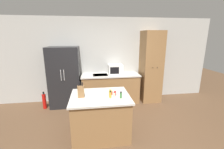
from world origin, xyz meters
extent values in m
plane|color=brown|center=(0.00, 0.00, 0.00)|extent=(14.00, 14.00, 0.00)
cube|color=#B2B2AD|center=(0.00, 2.33, 1.30)|extent=(7.20, 0.06, 2.60)
cube|color=black|center=(-1.11, 1.98, 0.88)|extent=(0.87, 0.64, 1.75)
cylinder|color=silver|center=(-1.15, 1.64, 1.02)|extent=(0.02, 0.02, 0.30)
cylinder|color=silver|center=(-1.07, 1.64, 1.02)|extent=(0.02, 0.02, 0.30)
cube|color=olive|center=(0.25, 2.00, 0.43)|extent=(1.73, 0.59, 0.86)
cube|color=beige|center=(0.25, 2.00, 0.88)|extent=(1.77, 0.63, 0.03)
cube|color=#9EA0A3|center=(-0.07, 2.00, 0.89)|extent=(0.44, 0.34, 0.01)
cube|color=olive|center=(1.53, 1.99, 1.10)|extent=(0.59, 0.62, 2.20)
sphere|color=black|center=(1.45, 1.67, 1.14)|extent=(0.02, 0.02, 0.02)
sphere|color=black|center=(1.60, 1.67, 1.14)|extent=(0.02, 0.02, 0.02)
cube|color=olive|center=(-0.17, 0.40, 0.42)|extent=(1.11, 0.88, 0.85)
cube|color=beige|center=(-0.17, 0.40, 0.86)|extent=(1.17, 0.94, 0.03)
cube|color=white|center=(0.41, 2.09, 1.04)|extent=(0.44, 0.37, 0.29)
cube|color=black|center=(0.36, 1.90, 1.04)|extent=(0.27, 0.01, 0.20)
cube|color=olive|center=(-0.54, 0.37, 1.00)|extent=(0.12, 0.07, 0.24)
cylinder|color=black|center=(-0.58, 0.36, 1.16)|extent=(0.02, 0.02, 0.08)
cylinder|color=black|center=(-0.55, 0.37, 1.16)|extent=(0.02, 0.02, 0.09)
cylinder|color=black|center=(-0.53, 0.37, 1.16)|extent=(0.02, 0.02, 0.08)
cylinder|color=black|center=(-0.51, 0.36, 1.15)|extent=(0.02, 0.02, 0.07)
cylinder|color=#B2281E|center=(0.12, 0.38, 0.92)|extent=(0.05, 0.05, 0.07)
cylinder|color=red|center=(0.12, 0.38, 0.96)|extent=(0.04, 0.04, 0.02)
cylinder|color=gold|center=(0.02, 0.25, 0.94)|extent=(0.04, 0.04, 0.12)
cylinder|color=black|center=(0.02, 0.25, 1.02)|extent=(0.03, 0.03, 0.03)
cylinder|color=#B2281E|center=(0.06, 0.42, 0.92)|extent=(0.05, 0.05, 0.07)
cylinder|color=#E5DB4C|center=(0.06, 0.42, 0.96)|extent=(0.03, 0.03, 0.02)
cylinder|color=gold|center=(0.02, 0.32, 0.94)|extent=(0.05, 0.05, 0.12)
cylinder|color=#E5DB4C|center=(0.02, 0.32, 1.02)|extent=(0.04, 0.04, 0.03)
cylinder|color=#337033|center=(0.22, 0.22, 0.93)|extent=(0.04, 0.04, 0.11)
cylinder|color=black|center=(0.22, 0.22, 1.00)|extent=(0.03, 0.03, 0.02)
cylinder|color=beige|center=(0.10, 0.29, 0.93)|extent=(0.04, 0.04, 0.09)
cylinder|color=red|center=(0.10, 0.29, 0.98)|extent=(0.03, 0.03, 0.02)
cylinder|color=red|center=(-1.70, 1.80, 0.22)|extent=(0.10, 0.10, 0.43)
cylinder|color=black|center=(-1.70, 1.80, 0.47)|extent=(0.05, 0.05, 0.08)
camera|label=1|loc=(-0.33, -2.41, 2.04)|focal=24.00mm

